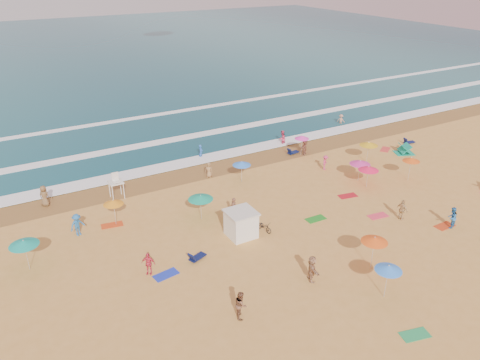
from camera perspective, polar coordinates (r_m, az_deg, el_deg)
ground at (r=38.97m, az=7.06°, el=-4.66°), size 220.00×220.00×0.00m
ocean at (r=114.29m, az=-19.32°, el=14.39°), size 220.00×140.00×0.18m
wet_sand at (r=48.40m, az=-1.64°, el=1.82°), size 220.00×220.00×0.00m
surf_foam at (r=55.75m, az=-5.92°, el=5.08°), size 200.00×18.70×0.05m
cabana at (r=35.90m, az=0.13°, el=-5.43°), size 2.00×2.00×2.00m
cabana_roof at (r=35.36m, az=0.13°, el=-3.96°), size 2.20×2.20×0.12m
bicycle at (r=36.83m, az=2.94°, el=-5.67°), size 0.90×1.65×0.82m
lifeguard_stand at (r=42.81m, az=-14.83°, el=-0.86°), size 1.20×1.20×2.10m
beach_umbrellas at (r=38.29m, az=6.68°, el=-1.61°), size 55.47×25.12×0.79m
loungers at (r=40.95m, az=16.15°, el=-3.69°), size 52.46×23.36×0.34m
towels at (r=36.88m, az=11.09°, el=-6.84°), size 34.14×23.49×0.03m
popup_tents at (r=51.11m, az=23.79°, el=1.60°), size 2.53×12.93×1.20m
beachgoers at (r=40.11m, az=1.09°, el=-2.15°), size 47.44×25.76×2.14m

